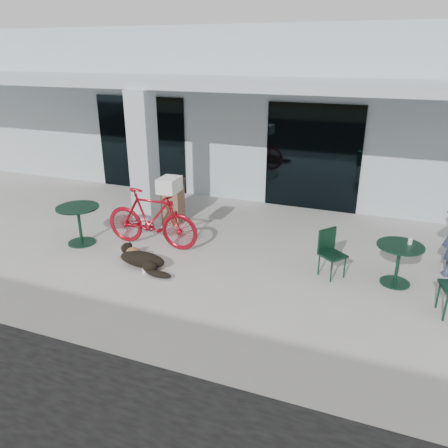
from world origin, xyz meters
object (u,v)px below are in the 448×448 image
at_px(cafe_table_far, 398,265).
at_px(trash_receptacle, 171,201).
at_px(cafe_chair_far_a, 333,254).
at_px(bicycle, 152,218).
at_px(dog, 142,259).
at_px(cafe_table_near, 80,225).

height_order(cafe_table_far, trash_receptacle, trash_receptacle).
distance_m(cafe_table_far, cafe_chair_far_a, 1.12).
distance_m(bicycle, trash_receptacle, 1.46).
height_order(cafe_chair_far_a, trash_receptacle, trash_receptacle).
height_order(dog, trash_receptacle, trash_receptacle).
bearing_deg(cafe_table_near, bicycle, 16.55).
distance_m(dog, cafe_table_near, 1.90).
relative_size(cafe_chair_far_a, trash_receptacle, 0.85).
xyz_separation_m(cafe_table_far, trash_receptacle, (-5.16, 1.29, 0.15)).
bearing_deg(cafe_table_far, trash_receptacle, 165.92).
distance_m(bicycle, dog, 1.10).
bearing_deg(bicycle, cafe_table_far, -90.14).
bearing_deg(cafe_chair_far_a, cafe_table_near, 133.04).
bearing_deg(cafe_table_near, cafe_chair_far_a, 4.68).
relative_size(bicycle, trash_receptacle, 1.98).
bearing_deg(trash_receptacle, cafe_table_far, -14.08).
bearing_deg(cafe_table_far, dog, -166.62).
relative_size(bicycle, dog, 1.90).
xyz_separation_m(cafe_table_near, cafe_table_far, (6.36, 0.57, -0.04)).
xyz_separation_m(dog, cafe_table_far, (4.54, 1.08, 0.19)).
xyz_separation_m(dog, cafe_table_near, (-1.82, 0.50, 0.24)).
distance_m(bicycle, cafe_chair_far_a, 3.75).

